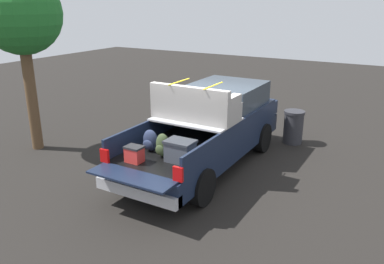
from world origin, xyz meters
name	(u,v)px	position (x,y,z in m)	size (l,w,h in m)	color
ground_plane	(204,166)	(0.00, 0.00, 0.00)	(40.00, 40.00, 0.00)	black
pickup_truck	(211,126)	(0.38, 0.00, 0.97)	(6.05, 2.06, 2.23)	#162138
tree_background	(21,16)	(-1.23, 4.75, 3.64)	(2.12, 2.12, 4.77)	brown
trash_can	(293,127)	(2.86, -1.44, 0.50)	(0.60, 0.60, 0.98)	#2D2D33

